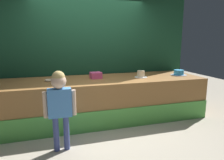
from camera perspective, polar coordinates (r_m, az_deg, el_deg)
ground_plane at (r=3.71m, az=-2.24°, el=-14.23°), size 12.00×12.00×0.00m
stage_platform at (r=4.10m, az=-4.32°, el=-5.53°), size 4.40×1.20×0.84m
curtain_backdrop at (r=4.61m, az=-6.41°, el=10.76°), size 4.80×0.08×3.13m
child_figure at (r=2.91m, az=-14.85°, el=-5.64°), size 0.46×0.21×1.19m
pink_box at (r=4.07m, az=-4.68°, el=1.36°), size 0.24×0.22×0.13m
donut at (r=3.95m, az=-17.91°, el=-0.08°), size 0.13×0.13×0.04m
cake_center at (r=4.21m, az=8.30°, el=1.61°), size 0.27×0.27×0.14m
cake_right at (r=4.69m, az=18.67°, el=1.97°), size 0.36×0.36×0.12m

